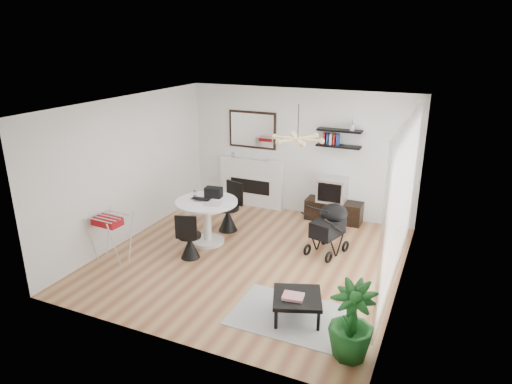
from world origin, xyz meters
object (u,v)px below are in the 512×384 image
at_px(dining_table, 207,215).
at_px(drying_rack, 111,237).
at_px(fireplace, 251,177).
at_px(coffee_table, 297,298).
at_px(potted_plant, 352,321).
at_px(tv_console, 334,211).
at_px(stroller, 329,230).
at_px(crt_tv, 332,189).

xyz_separation_m(dining_table, drying_rack, (-1.16, -1.29, -0.11)).
bearing_deg(fireplace, dining_table, -87.88).
xyz_separation_m(coffee_table, potted_plant, (0.85, -0.49, 0.19)).
xyz_separation_m(tv_console, coffee_table, (0.45, -3.64, 0.09)).
xyz_separation_m(dining_table, stroller, (2.19, 0.55, -0.13)).
distance_m(tv_console, potted_plant, 4.34).
distance_m(dining_table, drying_rack, 1.74).
bearing_deg(tv_console, dining_table, -133.11).
bearing_deg(dining_table, crt_tv, 47.66).
bearing_deg(potted_plant, coffee_table, 150.12).
distance_m(coffee_table, potted_plant, 1.00).
distance_m(drying_rack, stroller, 3.82).
relative_size(dining_table, potted_plant, 1.15).
bearing_deg(drying_rack, dining_table, 51.13).
height_order(fireplace, stroller, fireplace).
xyz_separation_m(fireplace, coffee_table, (2.42, -3.78, -0.38)).
relative_size(dining_table, drying_rack, 1.38).
xyz_separation_m(fireplace, tv_console, (1.97, -0.14, -0.46)).
distance_m(fireplace, crt_tv, 1.92).
relative_size(stroller, coffee_table, 1.18).
distance_m(crt_tv, coffee_table, 3.69).
bearing_deg(crt_tv, coffee_table, -82.09).
bearing_deg(stroller, dining_table, -149.40).
relative_size(drying_rack, coffee_table, 0.99).
height_order(fireplace, crt_tv, fireplace).
relative_size(tv_console, drying_rack, 1.41).
bearing_deg(coffee_table, potted_plant, -29.88).
height_order(crt_tv, coffee_table, crt_tv).
xyz_separation_m(drying_rack, coffee_table, (3.50, -0.33, -0.13)).
height_order(dining_table, potted_plant, potted_plant).
height_order(drying_rack, coffee_table, drying_rack).
height_order(dining_table, coffee_table, dining_table).
relative_size(fireplace, potted_plant, 2.16).
xyz_separation_m(fireplace, drying_rack, (-1.08, -3.45, -0.25)).
xyz_separation_m(stroller, potted_plant, (1.01, -2.66, 0.07)).
height_order(dining_table, stroller, stroller).
bearing_deg(dining_table, drying_rack, -132.01).
distance_m(fireplace, tv_console, 2.03).
bearing_deg(tv_console, stroller, -78.62).
relative_size(fireplace, drying_rack, 2.58).
bearing_deg(coffee_table, stroller, 94.09).
distance_m(crt_tv, potted_plant, 4.35).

